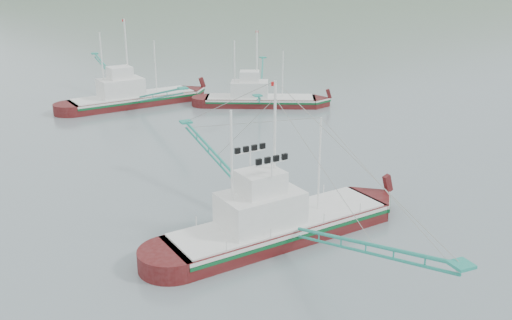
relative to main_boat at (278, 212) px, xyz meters
name	(u,v)px	position (x,y,z in m)	size (l,w,h in m)	color
ground	(295,239)	(0.92, -0.61, -1.73)	(1200.00, 1200.00, 0.00)	slate
main_boat	(278,212)	(0.00, 0.00, 0.00)	(14.75, 25.82, 10.51)	#450B0C
bg_boat_right	(260,90)	(12.80, 31.50, 0.19)	(13.45, 21.92, 9.40)	#450B0C
bg_boat_far	(132,91)	(-0.86, 37.62, 0.04)	(15.13, 26.39, 10.77)	#450B0C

